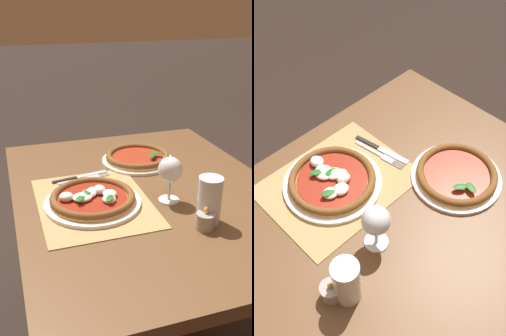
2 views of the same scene
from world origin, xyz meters
The scene contains 10 objects.
ground_plane centered at (0.00, 0.00, 0.00)m, with size 24.00×24.00×0.00m, color black.
dining_table centered at (0.00, 0.00, 0.63)m, with size 1.19×0.91×0.74m.
paper_placemat centered at (0.03, -0.20, 0.74)m, with size 0.46×0.36×0.00m, color #A88451.
pizza_near centered at (0.05, -0.21, 0.76)m, with size 0.31×0.31×0.05m.
pizza_far centered at (-0.25, 0.05, 0.76)m, with size 0.29×0.29×0.04m.
wine_glass centered at (0.10, 0.04, 0.85)m, with size 0.08×0.08×0.16m.
pint_glass centered at (0.25, 0.10, 0.81)m, with size 0.07×0.07×0.15m.
fork centered at (-0.15, -0.19, 0.75)m, with size 0.04×0.20×0.00m.
knife centered at (-0.17, -0.20, 0.75)m, with size 0.06×0.21×0.01m.
votive_candle centered at (0.29, 0.07, 0.76)m, with size 0.06×0.06×0.07m.
Camera 2 is at (0.49, 0.45, 1.73)m, focal length 42.00 mm.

